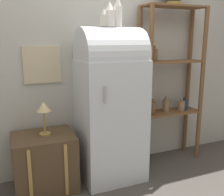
{
  "coord_description": "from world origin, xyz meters",
  "views": [
    {
      "loc": [
        -0.99,
        -2.14,
        1.45
      ],
      "look_at": [
        0.02,
        0.27,
        0.86
      ],
      "focal_mm": 42.0,
      "sensor_mm": 36.0,
      "label": 1
    }
  ],
  "objects": [
    {
      "name": "suitcase_trunk",
      "position": [
        -0.69,
        0.28,
        0.28
      ],
      "size": [
        0.58,
        0.48,
        0.56
      ],
      "color": "brown",
      "rests_on": "ground_plane"
    },
    {
      "name": "refrigerator",
      "position": [
        -0.0,
        0.27,
        0.82
      ],
      "size": [
        0.63,
        0.6,
        1.56
      ],
      "color": "silver",
      "rests_on": "ground_plane"
    },
    {
      "name": "vase_center",
      "position": [
        -0.01,
        0.27,
        1.67
      ],
      "size": [
        0.1,
        0.1,
        0.23
      ],
      "color": "white",
      "rests_on": "refrigerator"
    },
    {
      "name": "vase_right",
      "position": [
        0.08,
        0.26,
        1.7
      ],
      "size": [
        0.08,
        0.08,
        0.29
      ],
      "color": "white",
      "rests_on": "refrigerator"
    },
    {
      "name": "desk_lamp",
      "position": [
        -0.67,
        0.29,
        0.8
      ],
      "size": [
        0.13,
        0.13,
        0.32
      ],
      "color": "#AD8942",
      "rests_on": "suitcase_trunk"
    },
    {
      "name": "wall_back",
      "position": [
        -0.0,
        0.57,
        1.35
      ],
      "size": [
        7.0,
        0.09,
        2.7
      ],
      "color": "#B7B7AD",
      "rests_on": "ground_plane"
    },
    {
      "name": "shelf_unit",
      "position": [
        0.8,
        0.38,
        0.99
      ],
      "size": [
        0.76,
        0.3,
        1.81
      ],
      "color": "brown",
      "rests_on": "ground_plane"
    },
    {
      "name": "ground_plane",
      "position": [
        0.0,
        0.0,
        0.0
      ],
      "size": [
        12.0,
        12.0,
        0.0
      ],
      "primitive_type": "plane",
      "color": "#4C4742"
    },
    {
      "name": "vase_left",
      "position": [
        -0.07,
        0.26,
        1.64
      ],
      "size": [
        0.08,
        0.08,
        0.17
      ],
      "color": "beige",
      "rests_on": "refrigerator"
    }
  ]
}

